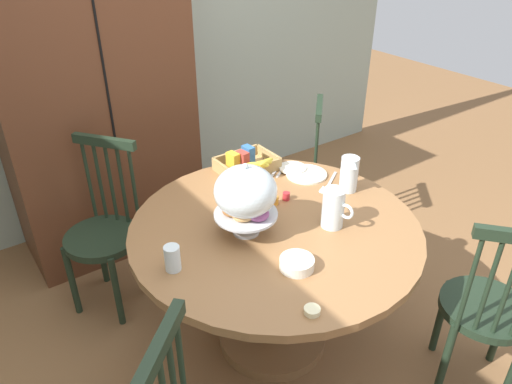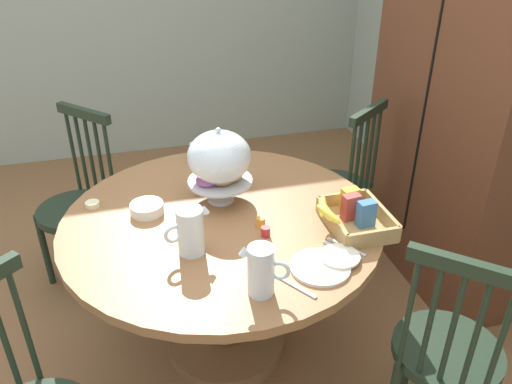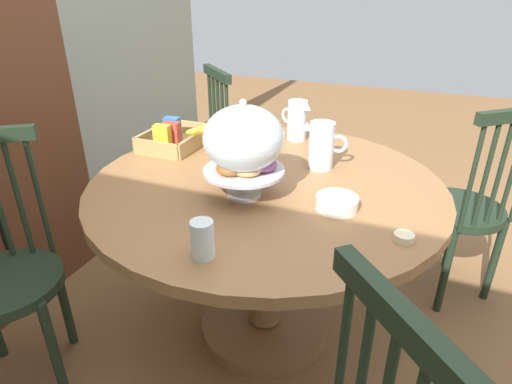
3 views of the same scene
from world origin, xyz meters
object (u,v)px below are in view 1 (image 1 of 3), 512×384
at_px(cereal_bowl, 297,263).
at_px(drinking_glass, 172,258).
at_px(windsor_chair_by_cabinet, 487,312).
at_px(windsor_chair_facing_door, 294,178).
at_px(cereal_basket, 247,164).
at_px(pastry_stand_with_dome, 246,194).
at_px(dining_table, 274,257).
at_px(china_plate_large, 306,174).
at_px(china_plate_small, 293,168).
at_px(milk_pitcher, 349,175).
at_px(orange_juice_pitcher, 333,210).
at_px(wooden_armoire, 94,102).
at_px(butter_dish, 312,311).
at_px(windsor_chair_far_side, 105,235).

height_order(cereal_bowl, drinking_glass, drinking_glass).
relative_size(windsor_chair_by_cabinet, cereal_bowl, 6.96).
height_order(windsor_chair_facing_door, cereal_basket, windsor_chair_facing_door).
distance_m(pastry_stand_with_dome, drinking_glass, 0.41).
xyz_separation_m(dining_table, windsor_chair_facing_door, (0.68, 0.68, -0.10)).
relative_size(china_plate_large, china_plate_small, 1.47).
relative_size(windsor_chair_by_cabinet, milk_pitcher, 5.30).
bearing_deg(orange_juice_pitcher, drinking_glass, 169.02).
distance_m(wooden_armoire, dining_table, 1.48).
bearing_deg(china_plate_large, orange_juice_pitcher, -116.93).
distance_m(china_plate_large, drinking_glass, 0.99).
bearing_deg(butter_dish, cereal_bowl, 62.86).
bearing_deg(pastry_stand_with_dome, orange_juice_pitcher, -27.89).
bearing_deg(butter_dish, china_plate_small, 54.45).
bearing_deg(windsor_chair_far_side, windsor_chair_facing_door, -4.83).
height_order(windsor_chair_by_cabinet, windsor_chair_facing_door, same).
height_order(windsor_chair_facing_door, butter_dish, windsor_chair_facing_door).
height_order(windsor_chair_far_side, drinking_glass, windsor_chair_far_side).
bearing_deg(drinking_glass, wooden_armoire, 81.59).
xyz_separation_m(orange_juice_pitcher, china_plate_large, (0.22, 0.43, -0.08)).
relative_size(cereal_basket, china_plate_small, 2.11).
bearing_deg(dining_table, china_plate_small, 42.24).
bearing_deg(dining_table, pastry_stand_with_dome, 168.89).
bearing_deg(windsor_chair_by_cabinet, cereal_bowl, 147.72).
bearing_deg(milk_pitcher, windsor_chair_by_cabinet, -81.79).
distance_m(windsor_chair_facing_door, milk_pitcher, 0.77).
relative_size(windsor_chair_far_side, cereal_basket, 3.09).
bearing_deg(butter_dish, orange_juice_pitcher, 39.74).
distance_m(windsor_chair_far_side, butter_dish, 1.38).
distance_m(orange_juice_pitcher, china_plate_small, 0.55).
bearing_deg(cereal_basket, china_plate_large, -44.36).
relative_size(pastry_stand_with_dome, cereal_bowl, 2.46).
xyz_separation_m(windsor_chair_by_cabinet, cereal_basket, (-0.42, 1.25, 0.33)).
distance_m(orange_juice_pitcher, cereal_basket, 0.66).
height_order(wooden_armoire, orange_juice_pitcher, wooden_armoire).
relative_size(windsor_chair_far_side, pastry_stand_with_dome, 2.83).
bearing_deg(cereal_basket, windsor_chair_facing_door, 20.05).
xyz_separation_m(pastry_stand_with_dome, cereal_bowl, (0.03, -0.32, -0.17)).
xyz_separation_m(windsor_chair_by_cabinet, windsor_chair_far_side, (-1.16, 1.54, 0.00)).
distance_m(windsor_chair_by_cabinet, milk_pitcher, 0.88).
bearing_deg(milk_pitcher, china_plate_large, 106.03).
xyz_separation_m(wooden_armoire, milk_pitcher, (0.81, -1.34, -0.16)).
height_order(windsor_chair_far_side, milk_pitcher, windsor_chair_far_side).
xyz_separation_m(china_plate_large, china_plate_small, (-0.03, 0.09, 0.01)).
height_order(pastry_stand_with_dome, milk_pitcher, pastry_stand_with_dome).
relative_size(wooden_armoire, cereal_basket, 6.20).
relative_size(milk_pitcher, china_plate_large, 0.84).
relative_size(orange_juice_pitcher, drinking_glass, 1.70).
height_order(orange_juice_pitcher, china_plate_small, orange_juice_pitcher).
height_order(wooden_armoire, pastry_stand_with_dome, wooden_armoire).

